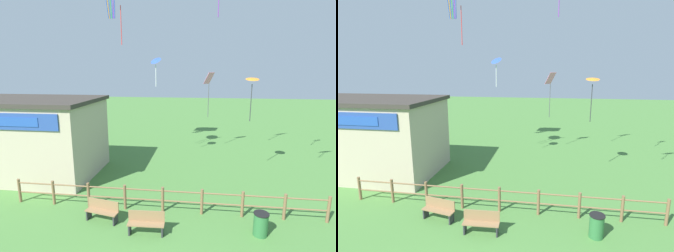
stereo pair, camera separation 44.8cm
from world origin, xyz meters
The scene contains 8 objects.
wooden_fence centered at (0.00, 6.19, 0.70)m, with size 15.04×0.14×1.25m.
seaside_building centered at (-9.37, 9.99, 2.49)m, with size 9.06×5.66×4.95m.
park_bench_near_fence centered at (-0.43, 4.37, 0.52)m, with size 1.54×0.46×0.97m.
park_bench_by_building centered at (-2.58, 5.06, 0.52)m, with size 1.58×0.70×0.97m.
trash_bin centered at (4.27, 4.86, 0.50)m, with size 0.63×0.63×0.99m.
kite_blue_delta centered at (-1.43, 12.81, 7.23)m, with size 0.97×0.94×2.01m.
kite_pink_diamond centered at (2.28, 16.48, 5.53)m, with size 0.92×0.96×3.65m.
kite_orange_delta centered at (4.79, 11.61, 5.99)m, with size 0.86×0.85×2.78m.
Camera 1 is at (1.71, -5.21, 6.68)m, focal length 28.00 mm.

